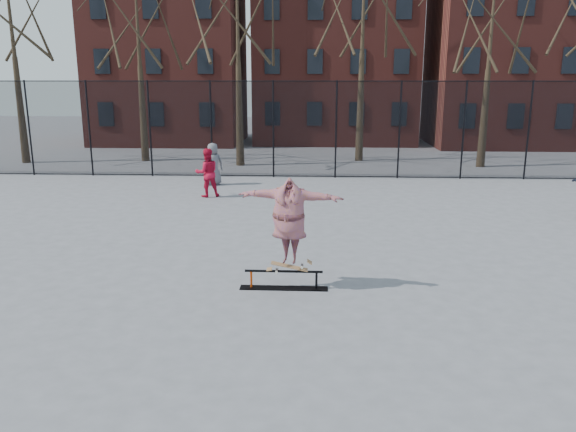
# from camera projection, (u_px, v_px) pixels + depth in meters

# --- Properties ---
(ground) EXTENTS (100.00, 100.00, 0.00)m
(ground) POSITION_uv_depth(u_px,v_px,m) (294.00, 291.00, 11.09)
(ground) COLOR #5D5D62
(skate_rail) EXTENTS (1.76, 0.27, 0.39)m
(skate_rail) POSITION_uv_depth(u_px,v_px,m) (284.00, 281.00, 11.18)
(skate_rail) COLOR black
(skate_rail) RESTS_ON ground
(skateboard) EXTENTS (0.80, 0.19, 0.09)m
(skateboard) POSITION_uv_depth(u_px,v_px,m) (289.00, 268.00, 11.11)
(skateboard) COLOR #9A663D
(skateboard) RESTS_ON skate_rail
(skater) EXTENTS (2.15, 0.90, 1.70)m
(skater) POSITION_uv_depth(u_px,v_px,m) (289.00, 224.00, 10.89)
(skater) COLOR #413687
(skater) RESTS_ON skateboard
(bystander_grey) EXTENTS (0.95, 0.82, 1.65)m
(bystander_grey) POSITION_uv_depth(u_px,v_px,m) (213.00, 164.00, 21.85)
(bystander_grey) COLOR #5B5A5F
(bystander_grey) RESTS_ON ground
(bystander_red) EXTENTS (1.01, 0.91, 1.71)m
(bystander_red) POSITION_uv_depth(u_px,v_px,m) (207.00, 173.00, 19.67)
(bystander_red) COLOR red
(bystander_red) RESTS_ON ground
(fence) EXTENTS (34.03, 0.07, 4.00)m
(fence) POSITION_uv_depth(u_px,v_px,m) (307.00, 128.00, 23.20)
(fence) COLOR black
(fence) RESTS_ON ground
(tree_row) EXTENTS (33.66, 7.46, 10.67)m
(tree_row) POSITION_uv_depth(u_px,v_px,m) (304.00, 5.00, 25.96)
(tree_row) COLOR black
(tree_row) RESTS_ON ground
(rowhouses) EXTENTS (29.00, 7.00, 13.00)m
(rowhouses) POSITION_uv_depth(u_px,v_px,m) (323.00, 45.00, 34.80)
(rowhouses) COLOR #5D231E
(rowhouses) RESTS_ON ground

